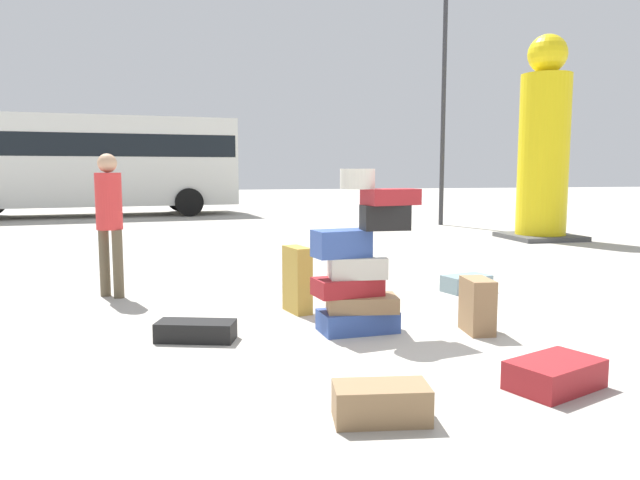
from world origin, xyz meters
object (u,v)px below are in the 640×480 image
object	(u,v)px
suitcase_maroon_foreground_far	(555,374)
person_bearded_onlooker	(109,212)
suitcase_tan_behind_tower	(297,280)
suitcase_slate_left_side	(466,283)
parked_bus	(87,159)
yellow_dummy_statue	(544,149)
suitcase_brown_foreground_near	(477,306)
suitcase_tower	(359,267)
suitcase_black_right_side	(196,331)
lamp_post	(444,63)
suitcase_brown_white_trunk	(381,403)

from	to	relation	value
suitcase_maroon_foreground_far	person_bearded_onlooker	bearing A→B (deg)	109.14
suitcase_tan_behind_tower	suitcase_slate_left_side	distance (m)	2.32
suitcase_slate_left_side	parked_bus	bearing A→B (deg)	99.56
suitcase_slate_left_side	yellow_dummy_statue	size ratio (longest dim) A/B	0.13
suitcase_tan_behind_tower	person_bearded_onlooker	distance (m)	2.43
yellow_dummy_statue	suitcase_maroon_foreground_far	bearing A→B (deg)	-121.89
suitcase_brown_foreground_near	suitcase_tan_behind_tower	bearing A→B (deg)	148.10
suitcase_tan_behind_tower	suitcase_slate_left_side	bearing A→B (deg)	0.83
person_bearded_onlooker	parked_bus	bearing A→B (deg)	140.03
suitcase_tower	suitcase_black_right_side	xyz separation A→B (m)	(-1.49, 0.02, -0.52)
suitcase_black_right_side	suitcase_brown_foreground_near	size ratio (longest dim) A/B	1.35
suitcase_maroon_foreground_far	parked_bus	xyz separation A→B (m)	(-5.47, 17.14, 1.73)
suitcase_maroon_foreground_far	yellow_dummy_statue	xyz separation A→B (m)	(5.04, 8.10, 1.82)
suitcase_black_right_side	lamp_post	bearing A→B (deg)	72.93
suitcase_tower	person_bearded_onlooker	distance (m)	3.23
suitcase_tower	yellow_dummy_statue	bearing A→B (deg)	47.09
suitcase_maroon_foreground_far	lamp_post	xyz separation A→B (m)	(4.33, 11.72, 4.19)
suitcase_brown_white_trunk	person_bearded_onlooker	size ratio (longest dim) A/B	0.34
suitcase_tower	suitcase_maroon_foreground_far	distance (m)	2.00
suitcase_maroon_foreground_far	suitcase_brown_foreground_near	bearing A→B (deg)	62.16
suitcase_tower	yellow_dummy_statue	size ratio (longest dim) A/B	0.35
suitcase_tower	suitcase_tan_behind_tower	size ratio (longest dim) A/B	2.17
suitcase_tan_behind_tower	suitcase_black_right_side	world-z (taller)	suitcase_tan_behind_tower
yellow_dummy_statue	suitcase_tan_behind_tower	bearing A→B (deg)	-139.09
suitcase_black_right_side	person_bearded_onlooker	xyz separation A→B (m)	(-0.93, 2.08, 0.91)
suitcase_black_right_side	person_bearded_onlooker	bearing A→B (deg)	130.90
suitcase_tan_behind_tower	person_bearded_onlooker	size ratio (longest dim) A/B	0.41
suitcase_brown_white_trunk	suitcase_black_right_side	xyz separation A→B (m)	(-1.05, 1.99, -0.03)
yellow_dummy_statue	lamp_post	world-z (taller)	lamp_post
suitcase_brown_white_trunk	suitcase_tower	bearing A→B (deg)	85.43
suitcase_tower	lamp_post	size ratio (longest dim) A/B	0.23
suitcase_tower	suitcase_brown_white_trunk	world-z (taller)	suitcase_tower
suitcase_black_right_side	suitcase_maroon_foreground_far	xyz separation A→B (m)	(2.39, -1.73, 0.01)
suitcase_brown_foreground_near	lamp_post	distance (m)	11.81
suitcase_brown_foreground_near	suitcase_brown_white_trunk	bearing A→B (deg)	-125.20
suitcase_tan_behind_tower	person_bearded_onlooker	world-z (taller)	person_bearded_onlooker
person_bearded_onlooker	parked_bus	world-z (taller)	parked_bus
suitcase_maroon_foreground_far	parked_bus	size ratio (longest dim) A/B	0.07
suitcase_black_right_side	suitcase_brown_foreground_near	distance (m)	2.56
suitcase_maroon_foreground_far	lamp_post	bearing A→B (deg)	47.88
yellow_dummy_statue	parked_bus	world-z (taller)	yellow_dummy_statue
yellow_dummy_statue	parked_bus	distance (m)	13.86
suitcase_tower	lamp_post	xyz separation A→B (m)	(5.23, 10.01, 3.68)
suitcase_brown_white_trunk	suitcase_maroon_foreground_far	world-z (taller)	suitcase_brown_white_trunk
suitcase_tan_behind_tower	suitcase_slate_left_side	world-z (taller)	suitcase_tan_behind_tower
suitcase_maroon_foreground_far	parked_bus	bearing A→B (deg)	85.87
suitcase_slate_left_side	person_bearded_onlooker	xyz separation A→B (m)	(-4.22, 0.63, 0.90)
parked_bus	suitcase_tower	bearing A→B (deg)	-80.67
suitcase_brown_foreground_near	person_bearded_onlooker	size ratio (longest dim) A/B	0.30
suitcase_tan_behind_tower	yellow_dummy_statue	bearing A→B (deg)	26.57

